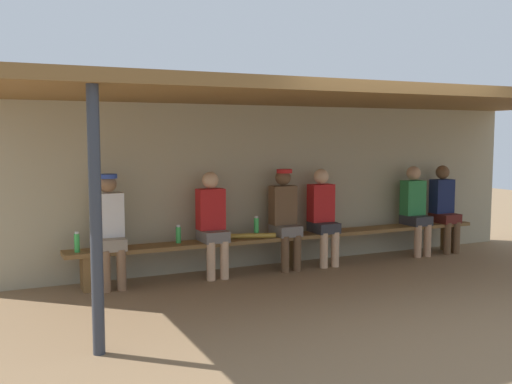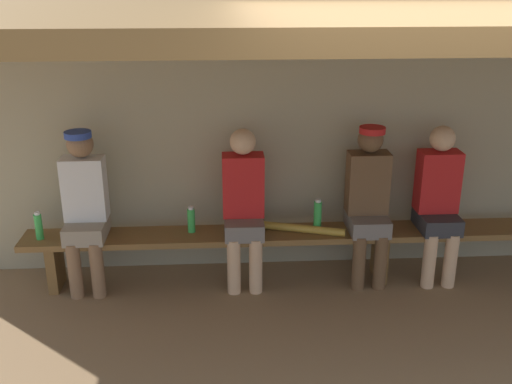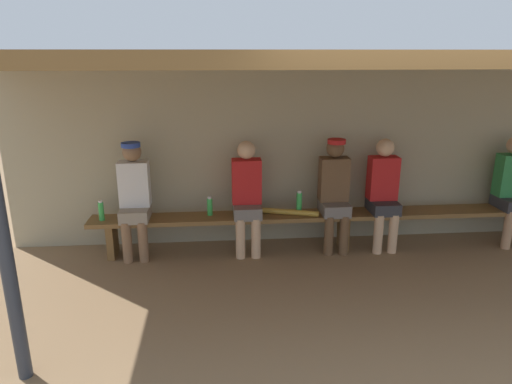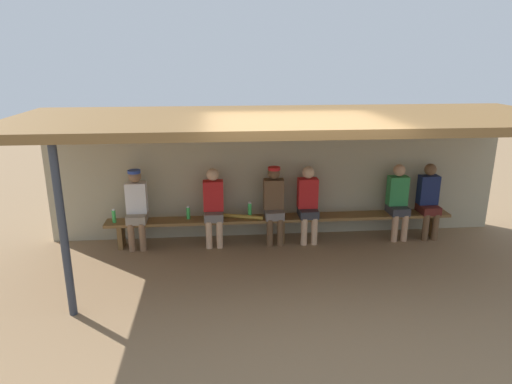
{
  "view_description": "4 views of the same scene",
  "coord_description": "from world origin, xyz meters",
  "px_view_note": "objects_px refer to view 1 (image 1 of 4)",
  "views": [
    {
      "loc": [
        -3.76,
        -5.33,
        1.79
      ],
      "look_at": [
        -0.69,
        1.28,
        1.09
      ],
      "focal_mm": 41.06,
      "sensor_mm": 36.0,
      "label": 1
    },
    {
      "loc": [
        -1.34,
        -3.05,
        2.53
      ],
      "look_at": [
        -1.08,
        1.37,
        0.89
      ],
      "focal_mm": 42.26,
      "sensor_mm": 36.0,
      "label": 2
    },
    {
      "loc": [
        -1.51,
        -3.58,
        2.31
      ],
      "look_at": [
        -1.1,
        1.1,
        0.88
      ],
      "focal_mm": 32.53,
      "sensor_mm": 36.0,
      "label": 3
    },
    {
      "loc": [
        -1.12,
        -5.81,
        3.13
      ],
      "look_at": [
        -0.48,
        1.2,
        1.02
      ],
      "focal_mm": 31.83,
      "sensor_mm": 36.0,
      "label": 4
    }
  ],
  "objects_px": {
    "water_bottle_blue": "(77,243)",
    "water_bottle_green": "(256,227)",
    "player_middle": "(285,214)",
    "player_in_blue": "(212,220)",
    "baseball_bat": "(242,236)",
    "player_near_post": "(109,225)",
    "player_in_white": "(323,213)",
    "player_in_red": "(415,207)",
    "water_bottle_clear": "(178,234)",
    "bench": "(294,240)",
    "player_shirtless_tan": "(444,205)",
    "support_post": "(96,222)"
  },
  "relations": [
    {
      "from": "water_bottle_blue",
      "to": "water_bottle_clear",
      "type": "distance_m",
      "value": 1.23
    },
    {
      "from": "player_in_blue",
      "to": "water_bottle_green",
      "type": "bearing_deg",
      "value": 0.54
    },
    {
      "from": "water_bottle_blue",
      "to": "player_in_white",
      "type": "bearing_deg",
      "value": 0.52
    },
    {
      "from": "water_bottle_green",
      "to": "player_in_blue",
      "type": "bearing_deg",
      "value": -179.46
    },
    {
      "from": "bench",
      "to": "water_bottle_green",
      "type": "height_order",
      "value": "water_bottle_green"
    },
    {
      "from": "bench",
      "to": "player_shirtless_tan",
      "type": "relative_size",
      "value": 4.49
    },
    {
      "from": "water_bottle_clear",
      "to": "player_in_white",
      "type": "bearing_deg",
      "value": -1.13
    },
    {
      "from": "player_in_blue",
      "to": "water_bottle_clear",
      "type": "distance_m",
      "value": 0.47
    },
    {
      "from": "player_in_white",
      "to": "baseball_bat",
      "type": "height_order",
      "value": "player_in_white"
    },
    {
      "from": "bench",
      "to": "player_in_red",
      "type": "height_order",
      "value": "player_in_red"
    },
    {
      "from": "bench",
      "to": "player_in_red",
      "type": "relative_size",
      "value": 4.49
    },
    {
      "from": "player_middle",
      "to": "player_in_white",
      "type": "distance_m",
      "value": 0.6
    },
    {
      "from": "player_in_blue",
      "to": "player_in_red",
      "type": "xyz_separation_m",
      "value": [
        3.25,
        0.0,
        0.0
      ]
    },
    {
      "from": "bench",
      "to": "player_middle",
      "type": "bearing_deg",
      "value": 178.48
    },
    {
      "from": "player_in_red",
      "to": "player_near_post",
      "type": "bearing_deg",
      "value": 179.99
    },
    {
      "from": "player_middle",
      "to": "player_in_blue",
      "type": "bearing_deg",
      "value": -179.97
    },
    {
      "from": "player_near_post",
      "to": "player_middle",
      "type": "height_order",
      "value": "same"
    },
    {
      "from": "bench",
      "to": "water_bottle_green",
      "type": "distance_m",
      "value": 0.59
    },
    {
      "from": "player_middle",
      "to": "water_bottle_clear",
      "type": "xyz_separation_m",
      "value": [
        -1.47,
        0.04,
        -0.18
      ]
    },
    {
      "from": "water_bottle_blue",
      "to": "support_post",
      "type": "bearing_deg",
      "value": -93.53
    },
    {
      "from": "support_post",
      "to": "player_shirtless_tan",
      "type": "distance_m",
      "value": 5.99
    },
    {
      "from": "support_post",
      "to": "player_in_white",
      "type": "bearing_deg",
      "value": 31.55
    },
    {
      "from": "player_near_post",
      "to": "player_in_white",
      "type": "bearing_deg",
      "value": -0.01
    },
    {
      "from": "support_post",
      "to": "player_in_white",
      "type": "xyz_separation_m",
      "value": [
        3.42,
        2.1,
        -0.37
      ]
    },
    {
      "from": "player_in_white",
      "to": "water_bottle_blue",
      "type": "height_order",
      "value": "player_in_white"
    },
    {
      "from": "bench",
      "to": "water_bottle_green",
      "type": "bearing_deg",
      "value": 179.08
    },
    {
      "from": "player_in_red",
      "to": "water_bottle_blue",
      "type": "relative_size",
      "value": 5.62
    },
    {
      "from": "player_in_white",
      "to": "baseball_bat",
      "type": "relative_size",
      "value": 1.52
    },
    {
      "from": "support_post",
      "to": "player_near_post",
      "type": "distance_m",
      "value": 2.19
    },
    {
      "from": "player_in_white",
      "to": "player_in_blue",
      "type": "distance_m",
      "value": 1.63
    },
    {
      "from": "bench",
      "to": "baseball_bat",
      "type": "relative_size",
      "value": 6.82
    },
    {
      "from": "player_shirtless_tan",
      "to": "player_in_white",
      "type": "height_order",
      "value": "same"
    },
    {
      "from": "player_in_red",
      "to": "bench",
      "type": "bearing_deg",
      "value": -179.92
    },
    {
      "from": "player_in_blue",
      "to": "baseball_bat",
      "type": "height_order",
      "value": "player_in_blue"
    },
    {
      "from": "player_near_post",
      "to": "baseball_bat",
      "type": "distance_m",
      "value": 1.71
    },
    {
      "from": "player_near_post",
      "to": "player_in_white",
      "type": "height_order",
      "value": "player_near_post"
    },
    {
      "from": "support_post",
      "to": "player_shirtless_tan",
      "type": "relative_size",
      "value": 1.65
    },
    {
      "from": "support_post",
      "to": "player_middle",
      "type": "bearing_deg",
      "value": 36.64
    },
    {
      "from": "water_bottle_clear",
      "to": "baseball_bat",
      "type": "distance_m",
      "value": 0.85
    },
    {
      "from": "player_in_red",
      "to": "water_bottle_clear",
      "type": "bearing_deg",
      "value": 179.36
    },
    {
      "from": "player_middle",
      "to": "player_in_red",
      "type": "bearing_deg",
      "value": -0.01
    },
    {
      "from": "player_middle",
      "to": "support_post",
      "type": "bearing_deg",
      "value": -143.36
    },
    {
      "from": "player_shirtless_tan",
      "to": "support_post",
      "type": "bearing_deg",
      "value": -159.42
    },
    {
      "from": "water_bottle_green",
      "to": "baseball_bat",
      "type": "distance_m",
      "value": 0.23
    },
    {
      "from": "support_post",
      "to": "bench",
      "type": "relative_size",
      "value": 0.37
    },
    {
      "from": "player_middle",
      "to": "player_in_blue",
      "type": "height_order",
      "value": "player_middle"
    },
    {
      "from": "player_near_post",
      "to": "bench",
      "type": "bearing_deg",
      "value": -0.08
    },
    {
      "from": "water_bottle_blue",
      "to": "water_bottle_green",
      "type": "height_order",
      "value": "water_bottle_green"
    },
    {
      "from": "water_bottle_clear",
      "to": "player_shirtless_tan",
      "type": "bearing_deg",
      "value": -0.55
    },
    {
      "from": "player_near_post",
      "to": "player_in_white",
      "type": "relative_size",
      "value": 1.01
    }
  ]
}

